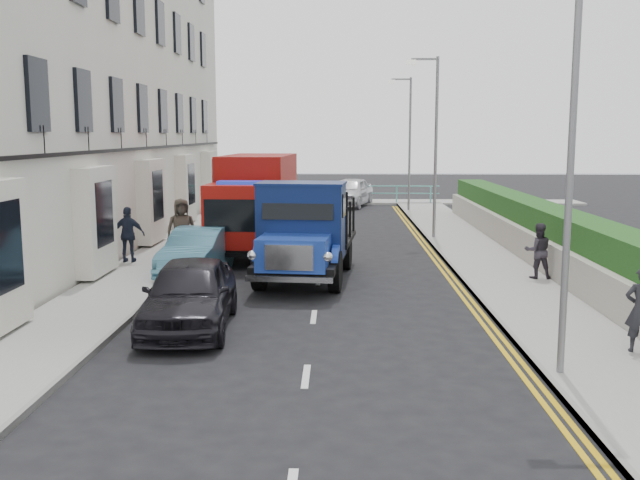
{
  "coord_description": "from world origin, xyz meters",
  "views": [
    {
      "loc": [
        0.53,
        -13.67,
        4.1
      ],
      "look_at": [
        0.08,
        4.44,
        1.4
      ],
      "focal_mm": 40.0,
      "sensor_mm": 36.0,
      "label": 1
    }
  ],
  "objects": [
    {
      "name": "lamp_mid",
      "position": [
        4.18,
        14.0,
        4.0
      ],
      "size": [
        1.23,
        0.18,
        7.0
      ],
      "color": "slate",
      "rests_on": "ground"
    },
    {
      "name": "pavement_east",
      "position": [
        5.3,
        9.0,
        0.06
      ],
      "size": [
        2.6,
        38.0,
        0.12
      ],
      "primitive_type": "cube",
      "color": "gray",
      "rests_on": "ground"
    },
    {
      "name": "ground",
      "position": [
        0.0,
        0.0,
        0.0
      ],
      "size": [
        120.0,
        120.0,
        0.0
      ],
      "primitive_type": "plane",
      "color": "black",
      "rests_on": "ground"
    },
    {
      "name": "lamp_near",
      "position": [
        4.18,
        -2.0,
        4.0
      ],
      "size": [
        1.23,
        0.18,
        7.0
      ],
      "color": "slate",
      "rests_on": "ground"
    },
    {
      "name": "pedestrian_west_near",
      "position": [
        -6.0,
        8.2,
        0.99
      ],
      "size": [
        1.02,
        0.42,
        1.74
      ],
      "primitive_type": "imported",
      "rotation": [
        0.0,
        0.0,
        3.14
      ],
      "color": "#1D2334",
      "rests_on": "pavement_west"
    },
    {
      "name": "garden_east",
      "position": [
        7.21,
        9.0,
        0.9
      ],
      "size": [
        1.45,
        28.0,
        1.75
      ],
      "color": "#B2AD9E",
      "rests_on": "ground"
    },
    {
      "name": "pavement_west",
      "position": [
        -5.2,
        9.0,
        0.06
      ],
      "size": [
        2.4,
        38.0,
        0.12
      ],
      "primitive_type": "cube",
      "color": "gray",
      "rests_on": "ground"
    },
    {
      "name": "seafront_railing",
      "position": [
        0.0,
        28.2,
        0.58
      ],
      "size": [
        13.0,
        0.08,
        1.11
      ],
      "color": "#59B2A5",
      "rests_on": "ground"
    },
    {
      "name": "parked_car_rear",
      "position": [
        -2.93,
        17.17,
        0.77
      ],
      "size": [
        2.56,
        5.43,
        1.53
      ],
      "primitive_type": "imported",
      "rotation": [
        0.0,
        0.0,
        0.08
      ],
      "color": "#B2B1B6",
      "rests_on": "ground"
    },
    {
      "name": "red_lorry",
      "position": [
        -2.31,
        10.81,
        1.79
      ],
      "size": [
        2.52,
        6.54,
        3.37
      ],
      "rotation": [
        0.0,
        0.0,
        -0.06
      ],
      "color": "black",
      "rests_on": "ground"
    },
    {
      "name": "parked_car_mid",
      "position": [
        -3.6,
        7.0,
        0.68
      ],
      "size": [
        1.79,
        4.21,
        1.35
      ],
      "primitive_type": "imported",
      "rotation": [
        0.0,
        0.0,
        -0.09
      ],
      "color": "#5191AD",
      "rests_on": "ground"
    },
    {
      "name": "parked_car_front",
      "position": [
        -2.6,
        1.0,
        0.75
      ],
      "size": [
        1.99,
        4.48,
        1.5
      ],
      "primitive_type": "imported",
      "rotation": [
        0.0,
        0.0,
        0.05
      ],
      "color": "black",
      "rests_on": "ground"
    },
    {
      "name": "sea_plane",
      "position": [
        0.0,
        60.0,
        0.0
      ],
      "size": [
        120.0,
        120.0,
        0.0
      ],
      "primitive_type": "plane",
      "color": "#505C6D",
      "rests_on": "ground"
    },
    {
      "name": "pedestrian_west_far",
      "position": [
        -4.4,
        8.52,
        1.11
      ],
      "size": [
        1.12,
        0.93,
        1.98
      ],
      "primitive_type": "imported",
      "rotation": [
        0.0,
        0.0,
        0.36
      ],
      "color": "#3B332A",
      "rests_on": "pavement_west"
    },
    {
      "name": "seafront_car_left",
      "position": [
        -3.24,
        22.82,
        0.77
      ],
      "size": [
        3.42,
        5.91,
        1.55
      ],
      "primitive_type": "imported",
      "rotation": [
        0.0,
        0.0,
        3.3
      ],
      "color": "black",
      "rests_on": "ground"
    },
    {
      "name": "bedford_lorry",
      "position": [
        -0.42,
        5.65,
        1.27
      ],
      "size": [
        2.84,
        6.03,
        2.77
      ],
      "rotation": [
        0.0,
        0.0,
        -0.1
      ],
      "color": "black",
      "rests_on": "ground"
    },
    {
      "name": "terrace_west",
      "position": [
        -9.47,
        13.0,
        7.17
      ],
      "size": [
        6.31,
        30.2,
        14.25
      ],
      "color": "silver",
      "rests_on": "ground"
    },
    {
      "name": "promenade",
      "position": [
        0.0,
        29.0,
        0.06
      ],
      "size": [
        30.0,
        2.5,
        0.12
      ],
      "primitive_type": "cube",
      "color": "gray",
      "rests_on": "ground"
    },
    {
      "name": "pedestrian_east_far",
      "position": [
        6.1,
        5.96,
        0.89
      ],
      "size": [
        0.76,
        0.6,
        1.55
      ],
      "primitive_type": "imported",
      "rotation": [
        0.0,
        0.0,
        3.12
      ],
      "color": "#2F2A33",
      "rests_on": "pavement_east"
    },
    {
      "name": "seafront_car_right",
      "position": [
        1.25,
        27.0,
        0.82
      ],
      "size": [
        3.16,
        5.18,
        1.65
      ],
      "primitive_type": "imported",
      "rotation": [
        0.0,
        0.0,
        -0.27
      ],
      "color": "silver",
      "rests_on": "ground"
    },
    {
      "name": "lamp_far",
      "position": [
        4.18,
        24.0,
        4.0
      ],
      "size": [
        1.23,
        0.18,
        7.0
      ],
      "color": "slate",
      "rests_on": "ground"
    }
  ]
}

